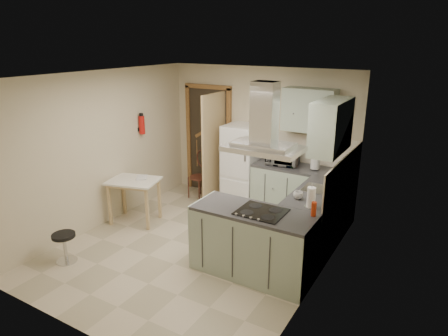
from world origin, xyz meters
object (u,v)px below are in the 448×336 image
Objects in this scene: bentwood_chair at (199,177)px; stool at (65,248)px; fridge at (242,166)px; extractor_hood at (263,148)px; peninsula at (253,242)px; drop_leaf_table at (135,201)px; microwave at (283,156)px.

bentwood_chair is 2.02× the size of stool.
extractor_hood is at bearing -56.21° from fridge.
peninsula reaches higher than bentwood_chair.
drop_leaf_table is (-1.18, -1.58, -0.38)m from fridge.
drop_leaf_table is at bearing -126.93° from fridge.
drop_leaf_table is at bearing -90.00° from bentwood_chair.
fridge is 1.89× the size of drop_leaf_table.
microwave is at bearing 57.58° from stool.
drop_leaf_table is (-2.41, 0.40, -0.08)m from peninsula.
bentwood_chair reaches higher than drop_leaf_table.
bentwood_chair is at bearing 177.82° from microwave.
fridge is 0.97× the size of peninsula.
stool is at bearing -156.79° from extractor_hood.
drop_leaf_table is 2.60m from microwave.
fridge is 1.67× the size of extractor_hood.
fridge reaches higher than microwave.
stool is (-1.14, -3.04, -0.54)m from fridge.
peninsula is at bearing -24.71° from drop_leaf_table.
extractor_hood reaches higher than bentwood_chair.
fridge is 0.91m from bentwood_chair.
microwave is (1.61, 0.16, 0.62)m from bentwood_chair.
peninsula is 2.95× the size of microwave.
fridge is 2.01m from drop_leaf_table.
peninsula reaches higher than drop_leaf_table.
fridge reaches higher than bentwood_chair.
extractor_hood is 2.15m from microwave.
fridge is 2.57m from extractor_hood.
fridge is 3.55× the size of stool.
peninsula reaches higher than stool.
extractor_hood reaches higher than drop_leaf_table.
peninsula is at bearing -85.06° from microwave.
microwave is at bearing 105.43° from extractor_hood.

